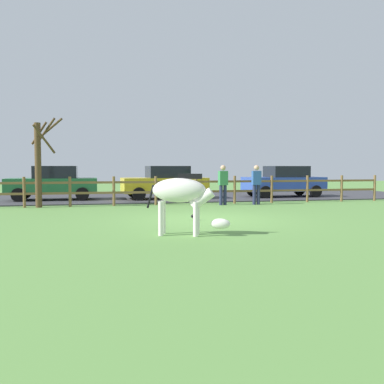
% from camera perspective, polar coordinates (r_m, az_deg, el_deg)
% --- Properties ---
extents(ground_plane, '(60.00, 60.00, 0.00)m').
position_cam_1_polar(ground_plane, '(12.64, 1.89, -3.70)').
color(ground_plane, '#5B8C42').
extents(parking_asphalt, '(28.00, 7.40, 0.05)m').
position_cam_1_polar(parking_asphalt, '(21.73, -4.20, -0.67)').
color(parking_asphalt, '#38383D').
rests_on(parking_asphalt, ground_plane).
extents(paddock_fence, '(20.43, 0.11, 1.19)m').
position_cam_1_polar(paddock_fence, '(17.33, -4.91, 0.44)').
color(paddock_fence, brown).
rests_on(paddock_fence, ground_plane).
extents(bare_tree, '(1.23, 1.62, 3.48)m').
position_cam_1_polar(bare_tree, '(17.32, -19.94, 4.09)').
color(bare_tree, '#513A23').
rests_on(bare_tree, ground_plane).
extents(zebra, '(1.85, 0.95, 1.41)m').
position_cam_1_polar(zebra, '(9.62, -1.26, -0.40)').
color(zebra, white).
rests_on(zebra, ground_plane).
extents(crow_on_grass, '(0.21, 0.10, 0.20)m').
position_cam_1_polar(crow_on_grass, '(12.38, 0.32, -3.27)').
color(crow_on_grass, black).
rests_on(crow_on_grass, ground_plane).
extents(parked_car_yellow, '(4.10, 2.08, 1.56)m').
position_cam_1_polar(parked_car_yellow, '(20.19, -3.65, 1.35)').
color(parked_car_yellow, yellow).
rests_on(parked_car_yellow, parking_asphalt).
extents(parked_car_blue, '(4.03, 1.94, 1.56)m').
position_cam_1_polar(parked_car_blue, '(22.01, 12.32, 1.45)').
color(parked_car_blue, '#2D4CAD').
rests_on(parked_car_blue, parking_asphalt).
extents(parked_car_green, '(4.01, 1.90, 1.56)m').
position_cam_1_polar(parked_car_green, '(20.44, -18.22, 1.21)').
color(parked_car_green, '#236B38').
rests_on(parked_car_green, parking_asphalt).
extents(visitor_left_of_tree, '(0.36, 0.22, 1.64)m').
position_cam_1_polar(visitor_left_of_tree, '(17.72, 8.69, 1.24)').
color(visitor_left_of_tree, '#232847').
rests_on(visitor_left_of_tree, ground_plane).
extents(visitor_right_of_tree, '(0.39, 0.26, 1.64)m').
position_cam_1_polar(visitor_right_of_tree, '(17.34, 4.21, 1.22)').
color(visitor_right_of_tree, '#232847').
rests_on(visitor_right_of_tree, ground_plane).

